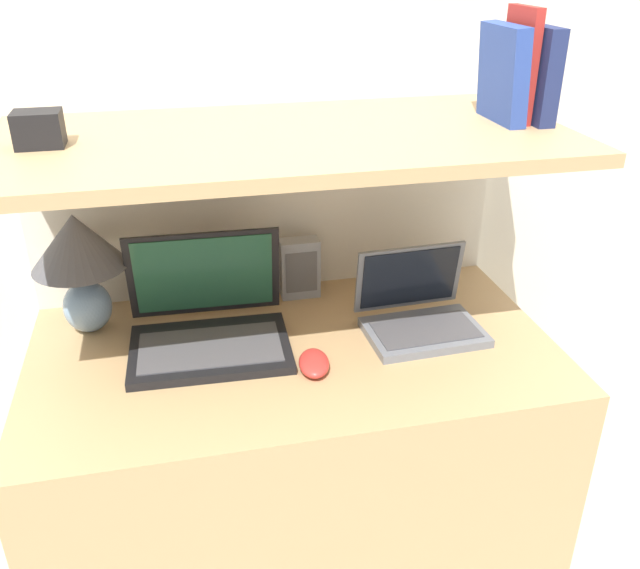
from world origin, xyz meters
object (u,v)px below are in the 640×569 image
at_px(book_navy, 533,73).
at_px(shelf_gadget, 39,129).
at_px(laptop_small, 419,314).
at_px(laptop_large, 208,324).
at_px(table_lamp, 79,255).
at_px(book_blue, 503,74).
at_px(computer_mouse, 314,363).
at_px(book_red, 519,65).
at_px(router_box, 300,268).

height_order(book_navy, shelf_gadget, book_navy).
bearing_deg(laptop_small, laptop_large, 174.41).
xyz_separation_m(table_lamp, book_navy, (1.00, -0.12, 0.38)).
bearing_deg(book_navy, laptop_large, -179.76).
bearing_deg(book_blue, book_navy, 0.00).
distance_m(computer_mouse, shelf_gadget, 0.72).
bearing_deg(book_blue, laptop_small, -163.18).
bearing_deg(computer_mouse, table_lamp, 149.41).
distance_m(laptop_large, book_navy, 0.90).
bearing_deg(laptop_large, book_navy, 0.24).
bearing_deg(book_red, laptop_small, -165.99).
xyz_separation_m(table_lamp, laptop_large, (0.27, -0.12, -0.14)).
xyz_separation_m(laptop_small, book_blue, (0.17, 0.05, 0.53)).
bearing_deg(router_box, book_blue, -24.00).
relative_size(router_box, book_red, 0.67).
bearing_deg(book_navy, table_lamp, 173.16).
xyz_separation_m(router_box, book_blue, (0.41, -0.18, 0.50)).
distance_m(table_lamp, shelf_gadget, 0.34).
distance_m(table_lamp, laptop_small, 0.79).
bearing_deg(computer_mouse, book_navy, 17.65).
bearing_deg(laptop_small, book_navy, 12.09).
xyz_separation_m(book_navy, book_blue, (-0.07, 0.00, 0.00)).
distance_m(laptop_large, router_box, 0.31).
relative_size(table_lamp, laptop_small, 1.06).
height_order(laptop_small, book_blue, book_blue).
bearing_deg(book_blue, table_lamp, 172.66).
height_order(laptop_small, book_navy, book_navy).
distance_m(router_box, book_navy, 0.71).
distance_m(book_blue, shelf_gadget, 0.95).
bearing_deg(book_red, router_box, 157.72).
bearing_deg(shelf_gadget, router_box, 18.93).
distance_m(computer_mouse, book_red, 0.77).
height_order(laptop_large, computer_mouse, laptop_large).
height_order(book_navy, book_red, book_red).
height_order(laptop_large, shelf_gadget, shelf_gadget).
xyz_separation_m(book_red, book_blue, (-0.04, 0.00, -0.02)).
height_order(table_lamp, computer_mouse, table_lamp).
relative_size(table_lamp, book_red, 1.25).
distance_m(book_red, book_blue, 0.04).
bearing_deg(shelf_gadget, laptop_small, -3.77).
distance_m(computer_mouse, book_navy, 0.78).
bearing_deg(computer_mouse, shelf_gadget, 161.58).
bearing_deg(table_lamp, router_box, 6.90).
relative_size(book_navy, shelf_gadget, 2.23).
relative_size(laptop_small, book_navy, 1.40).
height_order(computer_mouse, router_box, router_box).
height_order(book_blue, shelf_gadget, book_blue).
xyz_separation_m(computer_mouse, shelf_gadget, (-0.49, 0.16, 0.49)).
height_order(laptop_large, router_box, laptop_large).
bearing_deg(computer_mouse, laptop_small, 22.13).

